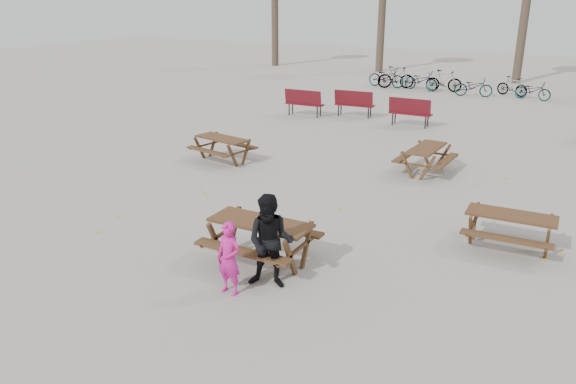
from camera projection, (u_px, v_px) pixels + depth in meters
The scene contains 13 objects.
ground at pixel (261, 262), 9.95m from camera, with size 80.00×80.00×0.00m, color gray.
main_picnic_table at pixel (261, 231), 9.76m from camera, with size 1.80×1.45×0.78m.
food_tray at pixel (273, 228), 9.38m from camera, with size 0.18×0.11×0.04m, color silver.
bread_roll at pixel (273, 225), 9.36m from camera, with size 0.14×0.06×0.05m, color tan.
soda_bottle at pixel (262, 223), 9.42m from camera, with size 0.07×0.07×0.17m.
child at pixel (229, 259), 8.72m from camera, with size 0.44×0.29×1.20m, color #D51A8F.
adult at pixel (270, 242), 8.88m from camera, with size 0.76×0.59×1.56m, color black.
picnic_table_east at pixel (509, 231), 10.37m from camera, with size 1.58×1.27×0.68m, color #3D2016, non-canonical shape.
picnic_table_north at pixel (222, 149), 15.80m from camera, with size 1.59×1.28×0.68m, color #3D2016, non-canonical shape.
picnic_table_far at pixel (426, 160), 14.78m from camera, with size 1.61×1.30×0.69m, color #3D2016, non-canonical shape.
park_bench_row at pixel (411, 110), 20.22m from camera, with size 11.86×1.55×1.03m.
bicycle_row at pixel (439, 82), 26.99m from camera, with size 8.76×1.87×1.08m.
fallen_leaves at pixel (343, 219), 11.80m from camera, with size 11.00×11.00×0.01m, color gold, non-canonical shape.
Camera 1 is at (4.70, -7.65, 4.49)m, focal length 35.00 mm.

